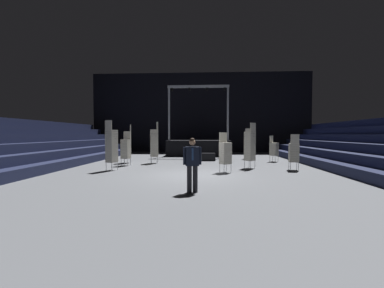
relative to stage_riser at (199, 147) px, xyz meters
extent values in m
cube|color=#515459|center=(0.00, -10.40, -0.79)|extent=(22.00, 30.00, 0.10)
cube|color=black|center=(0.00, 4.60, 3.26)|extent=(22.00, 0.30, 8.00)
cube|color=#191E38|center=(-6.88, -9.40, -0.52)|extent=(0.75, 24.00, 0.45)
cube|color=#191E38|center=(-7.62, -9.40, -0.07)|extent=(0.75, 24.00, 0.45)
cube|color=#191E38|center=(-8.38, -9.40, 0.38)|extent=(0.75, 24.00, 0.45)
cube|color=#191E38|center=(-9.12, -9.40, 0.83)|extent=(0.75, 24.00, 0.45)
cube|color=#191E38|center=(6.88, -9.40, -0.52)|extent=(0.75, 24.00, 0.45)
cube|color=#191E38|center=(7.62, -9.40, -0.07)|extent=(0.75, 24.00, 0.45)
cube|color=#191E38|center=(8.38, -9.40, 0.38)|extent=(0.75, 24.00, 0.45)
cube|color=black|center=(0.00, 0.03, -0.10)|extent=(5.21, 2.51, 1.29)
cylinder|color=#9EA0A8|center=(-2.35, -0.98, 2.70)|extent=(0.16, 0.16, 4.31)
cylinder|color=#9EA0A8|center=(2.35, -0.98, 2.70)|extent=(0.16, 0.16, 4.31)
cube|color=#9EA0A8|center=(0.00, -0.98, 4.86)|extent=(4.91, 0.20, 0.20)
cylinder|color=black|center=(-2.10, -0.98, 4.64)|extent=(0.18, 0.18, 0.22)
cylinder|color=black|center=(-0.70, -0.98, 4.64)|extent=(0.18, 0.18, 0.22)
cylinder|color=black|center=(0.70, -0.98, 4.64)|extent=(0.18, 0.18, 0.22)
cylinder|color=black|center=(2.10, -0.98, 4.64)|extent=(0.18, 0.18, 0.22)
cylinder|color=black|center=(0.35, -13.84, -0.33)|extent=(0.15, 0.15, 0.83)
cylinder|color=black|center=(0.17, -13.87, -0.33)|extent=(0.15, 0.15, 0.83)
cube|color=silver|center=(0.27, -13.92, 0.37)|extent=(0.19, 0.13, 0.58)
cube|color=black|center=(0.26, -13.86, 0.37)|extent=(0.43, 0.29, 0.58)
cube|color=navy|center=(0.27, -13.97, 0.44)|extent=(0.06, 0.02, 0.37)
cylinder|color=black|center=(0.49, -13.82, 0.39)|extent=(0.11, 0.11, 0.54)
cylinder|color=black|center=(0.02, -13.89, 0.39)|extent=(0.11, 0.11, 0.54)
sphere|color=tan|center=(0.26, -13.86, 0.80)|extent=(0.19, 0.19, 0.19)
sphere|color=black|center=(0.26, -13.86, 0.86)|extent=(0.16, 0.16, 0.16)
cylinder|color=#B2B5BA|center=(3.74, -2.15, -0.54)|extent=(0.02, 0.02, 0.40)
cylinder|color=#B2B5BA|center=(4.06, -2.35, -0.54)|extent=(0.02, 0.02, 0.40)
cylinder|color=#B2B5BA|center=(3.54, -2.48, -0.54)|extent=(0.02, 0.02, 0.40)
cylinder|color=#B2B5BA|center=(3.86, -2.68, -0.54)|extent=(0.02, 0.02, 0.40)
cube|color=#B7B2A3|center=(3.80, -2.41, -0.30)|extent=(0.61, 0.61, 0.08)
cube|color=#B7B2A3|center=(3.80, -2.41, -0.22)|extent=(0.61, 0.61, 0.08)
cube|color=#B7B2A3|center=(3.80, -2.41, -0.13)|extent=(0.61, 0.61, 0.08)
cube|color=#B7B2A3|center=(3.80, -2.41, -0.05)|extent=(0.61, 0.61, 0.08)
cube|color=#B7B2A3|center=(3.80, -2.41, 0.04)|extent=(0.61, 0.61, 0.08)
cube|color=#B7B2A3|center=(3.80, -2.41, 0.12)|extent=(0.61, 0.61, 0.08)
cube|color=#B7B2A3|center=(3.80, -2.41, 0.21)|extent=(0.61, 0.61, 0.08)
cube|color=#B7B2A3|center=(3.80, -2.41, 0.29)|extent=(0.61, 0.61, 0.08)
cube|color=#B7B2A3|center=(3.80, -2.41, 0.38)|extent=(0.61, 0.61, 0.08)
cube|color=#B7B2A3|center=(3.80, -2.41, 0.46)|extent=(0.61, 0.61, 0.08)
cube|color=#B7B2A3|center=(3.80, -2.41, 0.55)|extent=(0.61, 0.61, 0.08)
cube|color=#B7B2A3|center=(3.80, -2.41, 0.63)|extent=(0.61, 0.61, 0.08)
cube|color=#B7B2A3|center=(3.80, -2.41, 0.72)|extent=(0.61, 0.61, 0.08)
cube|color=#B7B2A3|center=(3.80, -2.41, 0.80)|extent=(0.61, 0.61, 0.08)
cube|color=#B7B2A3|center=(3.80, -2.41, 0.89)|extent=(0.61, 0.61, 0.08)
cube|color=#B7B2A3|center=(3.80, -2.41, 0.97)|extent=(0.61, 0.61, 0.08)
cube|color=#B7B2A3|center=(3.70, -2.58, 1.25)|extent=(0.37, 0.26, 0.46)
cylinder|color=#B2B5BA|center=(5.36, -4.53, -0.54)|extent=(0.02, 0.02, 0.40)
cylinder|color=#B2B5BA|center=(5.10, -4.81, -0.54)|extent=(0.02, 0.02, 0.40)
cylinder|color=#B2B5BA|center=(5.07, -4.28, -0.54)|extent=(0.02, 0.02, 0.40)
cylinder|color=#B2B5BA|center=(4.82, -4.56, -0.54)|extent=(0.02, 0.02, 0.40)
cube|color=#B7B2A3|center=(5.09, -4.54, -0.30)|extent=(0.62, 0.62, 0.08)
cube|color=#B7B2A3|center=(5.09, -4.54, -0.22)|extent=(0.62, 0.62, 0.08)
cube|color=#B7B2A3|center=(5.09, -4.54, -0.13)|extent=(0.62, 0.62, 0.08)
cube|color=#B7B2A3|center=(5.09, -4.54, -0.05)|extent=(0.62, 0.62, 0.08)
cube|color=#B7B2A3|center=(5.09, -4.54, 0.04)|extent=(0.62, 0.62, 0.08)
cube|color=#B7B2A3|center=(5.09, -4.54, 0.12)|extent=(0.62, 0.62, 0.08)
cube|color=#B7B2A3|center=(5.09, -4.54, 0.21)|extent=(0.62, 0.62, 0.08)
cube|color=#B7B2A3|center=(5.09, -4.54, 0.29)|extent=(0.62, 0.62, 0.08)
cube|color=#B7B2A3|center=(5.09, -4.54, 0.38)|extent=(0.62, 0.62, 0.08)
cube|color=#B7B2A3|center=(5.09, -4.54, 0.46)|extent=(0.62, 0.62, 0.08)
cube|color=#B7B2A3|center=(4.94, -4.42, 0.74)|extent=(0.31, 0.34, 0.46)
cylinder|color=#B2B5BA|center=(-4.42, -6.01, -0.54)|extent=(0.02, 0.02, 0.40)
cylinder|color=#B2B5BA|center=(-4.52, -5.64, -0.54)|extent=(0.02, 0.02, 0.40)
cylinder|color=#B2B5BA|center=(-4.05, -5.91, -0.54)|extent=(0.02, 0.02, 0.40)
cylinder|color=#B2B5BA|center=(-4.15, -5.54, -0.54)|extent=(0.02, 0.02, 0.40)
cube|color=#B7B2A3|center=(-4.29, -5.77, -0.30)|extent=(0.54, 0.54, 0.08)
cube|color=#B7B2A3|center=(-4.29, -5.77, -0.22)|extent=(0.54, 0.54, 0.08)
cube|color=#B7B2A3|center=(-4.29, -5.77, -0.13)|extent=(0.54, 0.54, 0.08)
cube|color=#B7B2A3|center=(-4.29, -5.77, -0.05)|extent=(0.54, 0.54, 0.08)
cube|color=#B7B2A3|center=(-4.29, -5.77, 0.04)|extent=(0.54, 0.54, 0.08)
cube|color=#B7B2A3|center=(-4.29, -5.77, 0.12)|extent=(0.54, 0.54, 0.08)
cube|color=#B7B2A3|center=(-4.29, -5.77, 0.21)|extent=(0.54, 0.54, 0.08)
cube|color=#B7B2A3|center=(-4.29, -5.77, 0.29)|extent=(0.54, 0.54, 0.08)
cube|color=#B7B2A3|center=(-4.29, -5.77, 0.38)|extent=(0.54, 0.54, 0.08)
cube|color=#B7B2A3|center=(-4.29, -5.77, 0.46)|extent=(0.54, 0.54, 0.08)
cube|color=#B7B2A3|center=(-4.29, -5.77, 0.55)|extent=(0.54, 0.54, 0.08)
cube|color=#B7B2A3|center=(-4.29, -5.77, 0.63)|extent=(0.54, 0.54, 0.08)
cube|color=#B7B2A3|center=(-4.29, -5.77, 0.72)|extent=(0.54, 0.54, 0.08)
cube|color=#B7B2A3|center=(-4.29, -5.77, 0.80)|extent=(0.54, 0.54, 0.08)
cube|color=#B7B2A3|center=(-4.29, -5.77, 0.89)|extent=(0.54, 0.54, 0.08)
cube|color=#B7B2A3|center=(-4.29, -5.77, 0.97)|extent=(0.54, 0.54, 0.08)
cube|color=#B7B2A3|center=(-4.29, -5.77, 1.06)|extent=(0.54, 0.54, 0.08)
cube|color=#B7B2A3|center=(-4.29, -5.77, 1.14)|extent=(0.54, 0.54, 0.08)
cube|color=#B7B2A3|center=(-4.10, -5.72, 1.42)|extent=(0.15, 0.40, 0.46)
cylinder|color=#B2B5BA|center=(-3.78, -7.44, -0.54)|extent=(0.02, 0.02, 0.40)
cylinder|color=#B2B5BA|center=(-4.15, -7.36, -0.54)|extent=(0.02, 0.02, 0.40)
cylinder|color=#B2B5BA|center=(-3.71, -7.06, -0.54)|extent=(0.02, 0.02, 0.40)
cylinder|color=#B2B5BA|center=(-4.08, -6.99, -0.54)|extent=(0.02, 0.02, 0.40)
cube|color=#B7B2A3|center=(-3.93, -7.21, -0.30)|extent=(0.52, 0.52, 0.08)
cube|color=#B7B2A3|center=(-3.93, -7.21, -0.22)|extent=(0.52, 0.52, 0.08)
cube|color=#B7B2A3|center=(-3.93, -7.21, -0.13)|extent=(0.52, 0.52, 0.08)
cube|color=#B7B2A3|center=(-3.93, -7.21, -0.05)|extent=(0.52, 0.52, 0.08)
cube|color=#B7B2A3|center=(-3.93, -7.21, 0.04)|extent=(0.52, 0.52, 0.08)
cube|color=#B7B2A3|center=(-3.93, -7.21, 0.12)|extent=(0.52, 0.52, 0.08)
cube|color=#B7B2A3|center=(-3.93, -7.21, 0.21)|extent=(0.52, 0.52, 0.08)
cube|color=#B7B2A3|center=(-3.93, -7.21, 0.29)|extent=(0.52, 0.52, 0.08)
cube|color=#B7B2A3|center=(-3.93, -7.21, 0.38)|extent=(0.52, 0.52, 0.08)
cube|color=#B7B2A3|center=(-3.93, -7.21, 0.46)|extent=(0.52, 0.52, 0.08)
cube|color=#B7B2A3|center=(-3.93, -7.21, 0.55)|extent=(0.52, 0.52, 0.08)
cube|color=#B7B2A3|center=(-3.93, -7.21, 0.63)|extent=(0.52, 0.52, 0.08)
cube|color=#B7B2A3|center=(-3.93, -7.21, 0.72)|extent=(0.52, 0.52, 0.08)
cube|color=#B7B2A3|center=(-3.89, -7.02, 0.99)|extent=(0.41, 0.13, 0.46)
cylinder|color=#B2B5BA|center=(2.69, -7.96, -0.54)|extent=(0.02, 0.02, 0.40)
cylinder|color=#B2B5BA|center=(2.97, -7.70, -0.54)|extent=(0.02, 0.02, 0.40)
cylinder|color=#B2B5BA|center=(2.95, -8.23, -0.54)|extent=(0.02, 0.02, 0.40)
cylinder|color=#B2B5BA|center=(3.23, -7.98, -0.54)|extent=(0.02, 0.02, 0.40)
cube|color=#B7B2A3|center=(2.96, -7.97, -0.30)|extent=(0.62, 0.62, 0.08)
cube|color=#B7B2A3|center=(2.96, -7.97, -0.22)|extent=(0.62, 0.62, 0.08)
cube|color=#B7B2A3|center=(2.96, -7.97, -0.13)|extent=(0.62, 0.62, 0.08)
cube|color=#B7B2A3|center=(2.96, -7.97, -0.05)|extent=(0.62, 0.62, 0.08)
cube|color=#B7B2A3|center=(2.96, -7.97, 0.04)|extent=(0.62, 0.62, 0.08)
cube|color=#B7B2A3|center=(2.96, -7.97, 0.12)|extent=(0.62, 0.62, 0.08)
cube|color=#B7B2A3|center=(2.96, -7.97, 0.21)|extent=(0.62, 0.62, 0.08)
cube|color=#B7B2A3|center=(2.96, -7.97, 0.29)|extent=(0.62, 0.62, 0.08)
cube|color=#B7B2A3|center=(2.96, -7.97, 0.38)|extent=(0.62, 0.62, 0.08)
cube|color=#B7B2A3|center=(2.96, -7.97, 0.46)|extent=(0.62, 0.62, 0.08)
cube|color=#B7B2A3|center=(2.96, -7.97, 0.55)|extent=(0.62, 0.62, 0.08)
cube|color=#B7B2A3|center=(2.96, -7.97, 0.63)|extent=(0.62, 0.62, 0.08)
cube|color=#B7B2A3|center=(2.96, -7.97, 0.72)|extent=(0.62, 0.62, 0.08)
cube|color=#B7B2A3|center=(2.96, -7.97, 0.80)|extent=(0.62, 0.62, 0.08)
cube|color=#B7B2A3|center=(2.96, -7.97, 0.89)|extent=(0.62, 0.62, 0.08)
cube|color=#B7B2A3|center=(2.96, -7.97, 0.97)|extent=(0.62, 0.62, 0.08)
cube|color=#B7B2A3|center=(2.96, -7.97, 1.06)|extent=(0.62, 0.62, 0.08)
cube|color=#B7B2A3|center=(2.96, -7.97, 1.14)|extent=(0.62, 0.62, 0.08)
cube|color=#B7B2A3|center=(3.09, -8.11, 1.42)|extent=(0.33, 0.31, 0.46)
cylinder|color=#B2B5BA|center=(1.82, -9.67, -0.54)|extent=(0.02, 0.02, 0.40)
cylinder|color=#B2B5BA|center=(1.49, -9.85, -0.54)|extent=(0.02, 0.02, 0.40)
cylinder|color=#B2B5BA|center=(1.64, -9.34, -0.54)|extent=(0.02, 0.02, 0.40)
cylinder|color=#B2B5BA|center=(1.31, -9.52, -0.54)|extent=(0.02, 0.02, 0.40)
cube|color=#B7B2A3|center=(1.56, -9.60, -0.30)|extent=(0.60, 0.60, 0.08)
cube|color=#B7B2A3|center=(1.56, -9.60, -0.22)|extent=(0.60, 0.60, 0.08)
cube|color=#B7B2A3|center=(1.56, -9.60, -0.13)|extent=(0.60, 0.60, 0.08)
cube|color=#B7B2A3|center=(1.56, -9.60, -0.05)|extent=(0.60, 0.60, 0.08)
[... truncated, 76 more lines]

